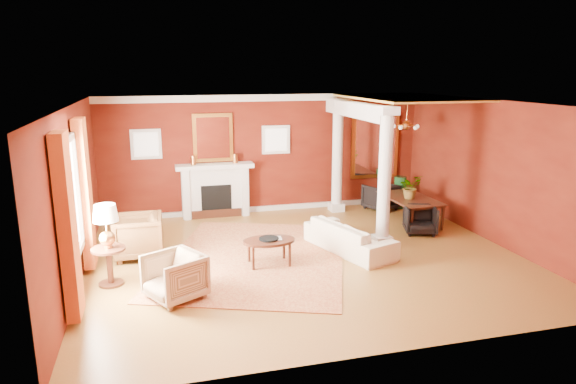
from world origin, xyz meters
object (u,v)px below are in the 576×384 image
object	(u,v)px
armchair_stripe	(175,275)
side_table	(107,232)
sofa	(350,232)
armchair_leopard	(138,234)
coffee_table	(269,242)
dining_table	(411,203)

from	to	relation	value
armchair_stripe	side_table	bearing A→B (deg)	-158.21
sofa	armchair_leopard	bearing A→B (deg)	61.22
side_table	armchair_stripe	bearing A→B (deg)	-39.15
armchair_leopard	side_table	xyz separation A→B (m)	(-0.43, -1.23, 0.46)
armchair_leopard	armchair_stripe	bearing A→B (deg)	17.09
coffee_table	armchair_leopard	bearing A→B (deg)	155.87
coffee_table	dining_table	distance (m)	4.19
armchair_stripe	coffee_table	size ratio (longest dim) A/B	0.84
dining_table	sofa	bearing A→B (deg)	123.19
armchair_leopard	dining_table	distance (m)	6.15
sofa	coffee_table	bearing A→B (deg)	82.04
armchair_leopard	dining_table	world-z (taller)	dining_table
coffee_table	side_table	size ratio (longest dim) A/B	0.69
armchair_leopard	armchair_stripe	distance (m)	2.14
sofa	armchair_stripe	bearing A→B (deg)	92.81
coffee_table	dining_table	size ratio (longest dim) A/B	0.57
sofa	armchair_stripe	size ratio (longest dim) A/B	2.49
sofa	side_table	world-z (taller)	side_table
sofa	side_table	distance (m)	4.49
armchair_stripe	dining_table	size ratio (longest dim) A/B	0.48
armchair_leopard	dining_table	xyz separation A→B (m)	(6.10, 0.75, 0.02)
armchair_leopard	coffee_table	distance (m)	2.53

